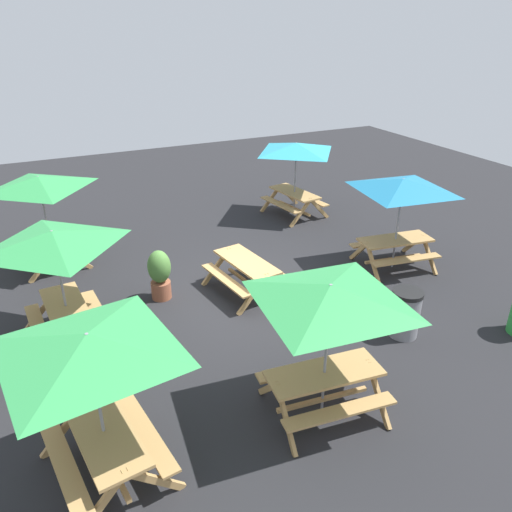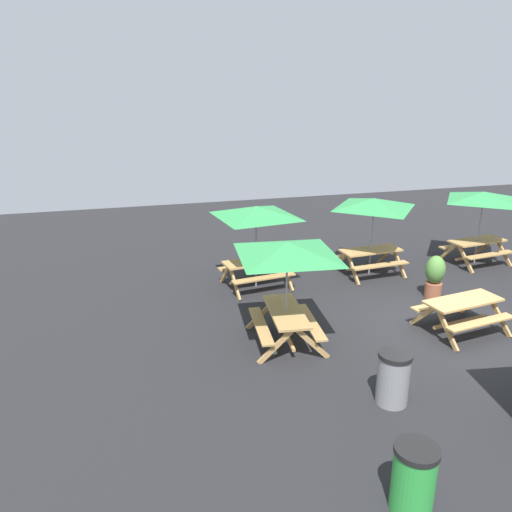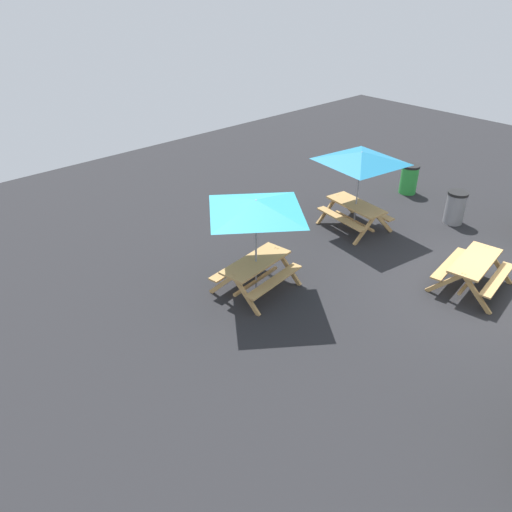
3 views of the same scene
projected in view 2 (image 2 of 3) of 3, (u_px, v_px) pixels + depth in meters
The scene contains 9 objects.
ground_plane at pixel (447, 327), 11.62m from camera, with size 29.31×29.31×0.00m, color #232326.
picnic_table_0 at pixel (483, 202), 15.23m from camera, with size 2.23×2.23×2.34m.
picnic_table_1 at pixel (256, 218), 13.38m from camera, with size 2.80×2.80×2.34m.
picnic_table_4 at pixel (462, 308), 11.30m from camera, with size 1.98×1.75×0.81m.
picnic_table_5 at pixel (287, 256), 10.31m from camera, with size 2.81×2.81×2.34m.
picnic_table_6 at pixel (374, 209), 14.33m from camera, with size 2.14×2.14×2.34m.
trash_bin_gray at pixel (393, 378), 8.71m from camera, with size 0.59×0.59×0.98m.
trash_bin_green at pixel (414, 479), 6.47m from camera, with size 0.59×0.59×0.98m.
potted_plant_0 at pixel (435, 275), 13.12m from camera, with size 0.51×0.51×1.15m.
Camera 2 is at (7.09, 8.90, 5.31)m, focal length 35.00 mm.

